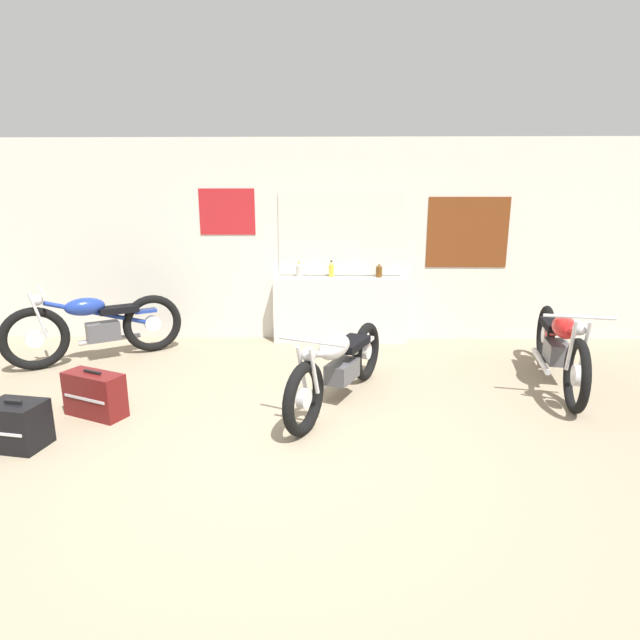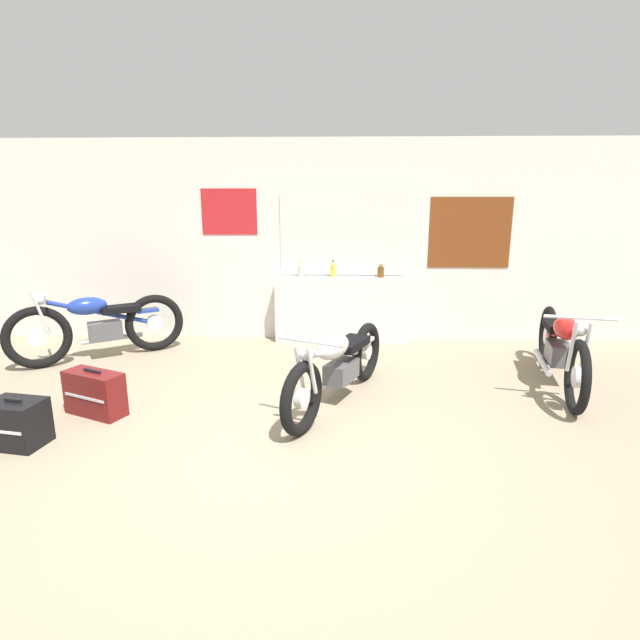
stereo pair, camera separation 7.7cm
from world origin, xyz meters
name	(u,v)px [view 1 (the left image)]	position (x,y,z in m)	size (l,w,h in m)	color
ground_plane	(277,455)	(0.00, 0.00, 0.00)	(24.00, 24.00, 0.00)	gray
wall_back	(302,241)	(0.03, 3.49, 1.40)	(10.00, 0.07, 2.80)	silver
sill_counter	(340,309)	(0.58, 3.31, 0.46)	(1.88, 0.28, 0.92)	silver
bottle_leftmost	(299,270)	(-0.01, 3.33, 1.02)	(0.08, 0.08, 0.22)	#B7B2A8
bottle_left_center	(331,270)	(0.44, 3.34, 1.02)	(0.07, 0.07, 0.23)	gold
bottle_center	(379,271)	(1.11, 3.33, 1.01)	(0.09, 0.09, 0.20)	#5B3814
motorcycle_silver	(339,365)	(0.52, 1.07, 0.40)	(1.05, 2.00, 0.81)	black
motorcycle_red	(559,346)	(2.93, 1.65, 0.44)	(0.72, 2.20, 0.92)	black
motorcycle_blue	(97,326)	(-2.50, 2.39, 0.44)	(1.83, 1.28, 0.95)	black
hard_case_darkred	(95,394)	(-1.78, 0.72, 0.21)	(0.64, 0.45, 0.44)	maroon
hard_case_black	(17,425)	(-2.14, 0.10, 0.19)	(0.49, 0.39, 0.41)	black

